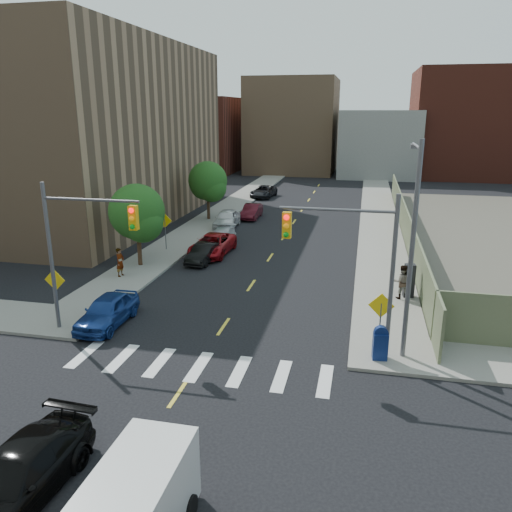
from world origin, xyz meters
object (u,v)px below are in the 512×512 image
at_px(parked_car_red, 212,245).
at_px(mailbox, 380,343).
at_px(parked_car_black, 204,253).
at_px(parked_car_white, 227,219).
at_px(parked_car_grey, 264,192).
at_px(parked_car_maroon, 252,211).
at_px(pedestrian_east, 402,282).
at_px(black_sedan, 17,476).
at_px(parked_car_blue, 107,311).
at_px(payphone, 409,281).
at_px(pedestrian_west, 120,262).
at_px(parked_car_silver, 222,237).

distance_m(parked_car_red, mailbox, 17.98).
bearing_deg(parked_car_black, parked_car_white, 102.68).
height_order(parked_car_black, parked_car_grey, parked_car_grey).
relative_size(parked_car_maroon, pedestrian_east, 2.19).
xyz_separation_m(parked_car_grey, black_sedan, (3.24, -48.52, 0.05)).
height_order(parked_car_blue, parked_car_grey, parked_car_blue).
xyz_separation_m(parked_car_black, parked_car_white, (-1.30, 10.44, 0.16)).
bearing_deg(mailbox, parked_car_grey, 102.51).
distance_m(parked_car_grey, pedestrian_east, 34.36).
height_order(parked_car_black, payphone, payphone).
bearing_deg(pedestrian_west, parked_car_white, -3.07).
height_order(parked_car_red, parked_car_maroon, parked_car_red).
bearing_deg(pedestrian_east, payphone, -142.46).
bearing_deg(parked_car_grey, parked_car_maroon, -78.18).
xyz_separation_m(parked_car_silver, pedestrian_west, (-3.96, -8.87, 0.40)).
height_order(parked_car_white, parked_car_grey, parked_car_white).
height_order(parked_car_white, black_sedan, parked_car_white).
distance_m(parked_car_grey, mailbox, 40.74).
relative_size(parked_car_black, black_sedan, 0.76).
relative_size(parked_car_silver, pedestrian_west, 2.49).
xyz_separation_m(parked_car_grey, mailbox, (12.75, -38.69, 0.16)).
xyz_separation_m(parked_car_black, parked_car_grey, (-1.30, 26.72, 0.06)).
distance_m(black_sedan, payphone, 20.78).
relative_size(parked_car_grey, mailbox, 3.42).
distance_m(parked_car_blue, pedestrian_east, 15.37).
distance_m(parked_car_black, parked_car_maroon, 14.67).
bearing_deg(pedestrian_east, parked_car_grey, -69.90).
xyz_separation_m(parked_car_silver, black_sedan, (1.94, -26.27, 0.09)).
distance_m(parked_car_blue, parked_car_black, 11.05).
bearing_deg(black_sedan, pedestrian_east, 60.99).
relative_size(payphone, pedestrian_east, 0.98).
bearing_deg(mailbox, black_sedan, -139.77).
bearing_deg(parked_car_white, payphone, -48.69).
distance_m(parked_car_blue, parked_car_white, 21.41).
bearing_deg(pedestrian_west, parked_car_black, -34.88).
xyz_separation_m(parked_car_blue, payphone, (14.42, 6.69, 0.34)).
distance_m(parked_car_grey, payphone, 34.20).
bearing_deg(parked_car_grey, parked_car_black, -81.55).
relative_size(black_sedan, pedestrian_east, 2.69).
distance_m(parked_car_maroon, pedestrian_east, 23.13).
relative_size(parked_car_blue, parked_car_grey, 0.87).
bearing_deg(parked_car_silver, parked_car_red, -95.99).
distance_m(parked_car_black, black_sedan, 21.89).
distance_m(black_sedan, pedestrian_east, 20.25).
height_order(parked_car_blue, parked_car_white, parked_car_white).
relative_size(parked_car_blue, black_sedan, 0.85).
height_order(mailbox, payphone, payphone).
relative_size(black_sedan, pedestrian_west, 2.84).
relative_size(parked_car_red, black_sedan, 1.03).
height_order(parked_car_maroon, payphone, payphone).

